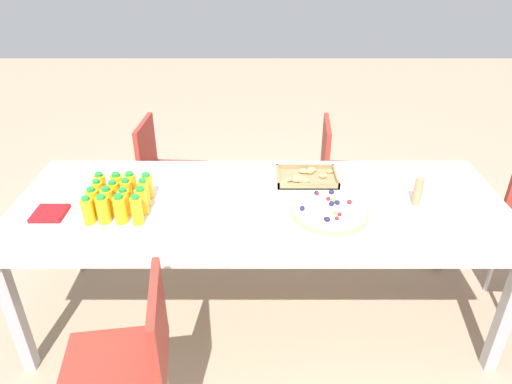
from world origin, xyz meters
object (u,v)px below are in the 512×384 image
(juice_bottle_0, at_px, (87,211))
(juice_bottle_7, at_px, (140,201))
(juice_bottle_14, at_px, (130,186))
(juice_bottle_6, at_px, (123,202))
(juice_bottle_2, at_px, (119,210))
(juice_bottle_3, at_px, (136,210))
(juice_bottle_4, at_px, (92,202))
(snack_tray, at_px, (305,177))
(cardboard_tube, at_px, (417,191))
(chair_far_left, at_px, (164,168))
(juice_bottle_11, at_px, (143,194))
(chair_far_right, at_px, (340,169))
(juice_bottle_15, at_px, (146,186))
(juice_bottle_5, at_px, (107,202))
(party_table, at_px, (259,211))
(napkin_stack, at_px, (49,214))
(juice_bottle_8, at_px, (97,194))
(juice_bottle_13, at_px, (117,187))
(fruit_pizza, at_px, (329,211))
(juice_bottle_9, at_px, (113,194))
(plate_stack, at_px, (246,204))
(juice_bottle_12, at_px, (100,187))
(juice_bottle_1, at_px, (102,210))
(juice_bottle_10, at_px, (126,194))
(chair_near_left, at_px, (130,360))

(juice_bottle_0, height_order, juice_bottle_7, juice_bottle_7)
(juice_bottle_0, relative_size, juice_bottle_14, 0.96)
(juice_bottle_6, bearing_deg, juice_bottle_2, -90.31)
(juice_bottle_3, distance_m, juice_bottle_4, 0.24)
(snack_tray, bearing_deg, cardboard_tube, -26.22)
(chair_far_left, distance_m, juice_bottle_11, 0.92)
(chair_far_right, distance_m, juice_bottle_15, 1.40)
(juice_bottle_0, distance_m, juice_bottle_7, 0.24)
(juice_bottle_5, bearing_deg, snack_tray, 19.76)
(party_table, relative_size, juice_bottle_11, 16.53)
(juice_bottle_0, distance_m, snack_tray, 1.13)
(party_table, bearing_deg, juice_bottle_15, 175.26)
(party_table, distance_m, juice_bottle_5, 0.74)
(juice_bottle_15, bearing_deg, napkin_stack, -159.13)
(juice_bottle_8, bearing_deg, juice_bottle_13, 39.82)
(juice_bottle_3, relative_size, juice_bottle_13, 1.03)
(fruit_pizza, bearing_deg, juice_bottle_8, 175.88)
(juice_bottle_6, relative_size, juice_bottle_9, 1.00)
(plate_stack, xyz_separation_m, napkin_stack, (-0.94, -0.08, -0.00))
(chair_far_right, bearing_deg, juice_bottle_12, -55.58)
(juice_bottle_7, xyz_separation_m, juice_bottle_14, (-0.08, 0.14, 0.00))
(juice_bottle_3, xyz_separation_m, juice_bottle_15, (-0.00, 0.24, -0.01))
(juice_bottle_2, relative_size, juice_bottle_5, 1.00)
(plate_stack, bearing_deg, napkin_stack, -174.96)
(juice_bottle_7, relative_size, cardboard_tube, 0.98)
(juice_bottle_11, bearing_deg, juice_bottle_9, 179.22)
(juice_bottle_1, xyz_separation_m, juice_bottle_8, (-0.07, 0.15, -0.00))
(juice_bottle_15, bearing_deg, juice_bottle_8, -161.43)
(napkin_stack, bearing_deg, juice_bottle_15, 20.87)
(chair_far_right, bearing_deg, juice_bottle_0, -48.82)
(party_table, xyz_separation_m, chair_far_right, (0.56, 0.82, -0.17))
(juice_bottle_2, relative_size, juice_bottle_3, 0.97)
(juice_bottle_10, bearing_deg, juice_bottle_3, -61.87)
(juice_bottle_4, distance_m, juice_bottle_12, 0.15)
(chair_near_left, relative_size, juice_bottle_13, 5.79)
(juice_bottle_6, height_order, juice_bottle_11, juice_bottle_11)
(chair_far_right, xyz_separation_m, snack_tray, (-0.31, -0.58, 0.24))
(juice_bottle_2, xyz_separation_m, plate_stack, (0.58, 0.14, -0.06))
(juice_bottle_8, relative_size, snack_tray, 0.43)
(chair_far_left, bearing_deg, juice_bottle_15, 8.75)
(juice_bottle_15, distance_m, snack_tray, 0.84)
(juice_bottle_7, xyz_separation_m, juice_bottle_9, (-0.15, 0.07, -0.00))
(juice_bottle_7, xyz_separation_m, juice_bottle_11, (-0.00, 0.07, 0.00))
(juice_bottle_3, xyz_separation_m, juice_bottle_7, (0.00, 0.09, -0.00))
(chair_near_left, height_order, cardboard_tube, cardboard_tube)
(chair_near_left, relative_size, cardboard_tube, 5.80)
(juice_bottle_4, bearing_deg, juice_bottle_1, -45.84)
(juice_bottle_3, height_order, snack_tray, juice_bottle_3)
(chair_far_left, bearing_deg, cardboard_tube, 62.49)
(chair_far_right, xyz_separation_m, juice_bottle_6, (-1.21, -0.93, 0.29))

